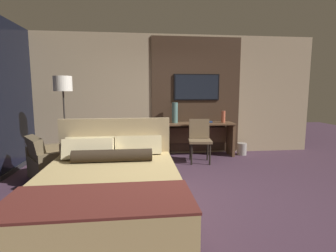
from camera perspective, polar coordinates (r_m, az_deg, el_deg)
ground_plane at (r=3.95m, az=3.78°, el=-14.81°), size 16.00×16.00×0.00m
wall_back_tv_panel at (r=6.23m, az=0.36°, el=6.69°), size 7.20×0.09×2.80m
bed at (r=3.31m, az=-12.68°, el=-13.50°), size 1.68×2.25×1.09m
desk at (r=6.14m, az=6.53°, el=-1.65°), size 1.62×0.51×0.78m
tv at (r=6.26m, az=6.25°, el=8.41°), size 1.08×0.04×0.61m
desk_chair at (r=5.61m, az=6.89°, el=-2.24°), size 0.52×0.52×0.91m
armchair_by_window at (r=4.96m, az=-23.22°, el=-7.59°), size 1.14×1.15×0.77m
floor_lamp at (r=5.33m, az=-21.86°, el=7.02°), size 0.34×0.34×1.78m
vase_tall at (r=6.01m, az=1.49°, el=2.92°), size 0.14×0.14×0.47m
vase_short at (r=6.20m, az=11.95°, el=1.99°), size 0.09×0.09×0.27m
book at (r=6.15m, az=8.58°, el=0.90°), size 0.24×0.18×0.03m
waste_bin at (r=6.47m, az=15.77°, el=-4.82°), size 0.22×0.22×0.28m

